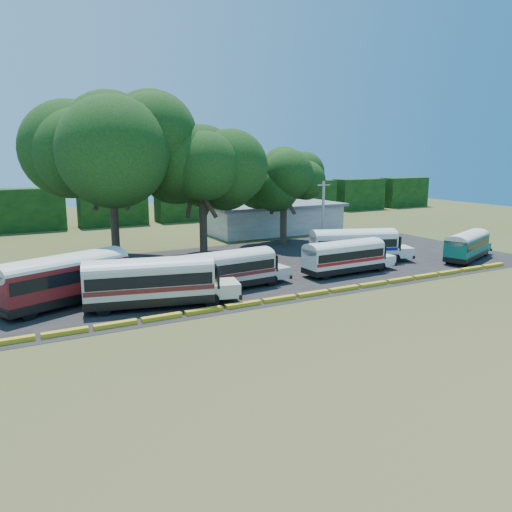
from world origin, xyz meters
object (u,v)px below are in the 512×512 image
bus_white_red (345,255)px  tree_west (110,141)px  bus_cream_west (153,280)px  bus_teal (468,244)px  bus_red (67,276)px

bus_white_red → tree_west: tree_west is taller
bus_cream_west → bus_teal: size_ratio=1.22×
bus_cream_west → bus_white_red: (18.30, 1.63, -0.27)m
bus_red → bus_white_red: bus_red is taller
bus_cream_west → tree_west: size_ratio=0.67×
bus_white_red → bus_teal: bearing=-5.8°
tree_west → bus_cream_west: bearing=-94.2°
bus_red → bus_teal: bearing=-26.7°
bus_red → bus_teal: 38.42m
bus_teal → tree_west: (-31.86, 16.02, 10.27)m
bus_cream_west → tree_west: tree_west is taller
bus_white_red → bus_teal: (14.77, -1.18, -0.06)m
bus_red → tree_west: 17.52m
bus_cream_west → bus_teal: bearing=13.8°
bus_cream_west → bus_white_red: bearing=18.1°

